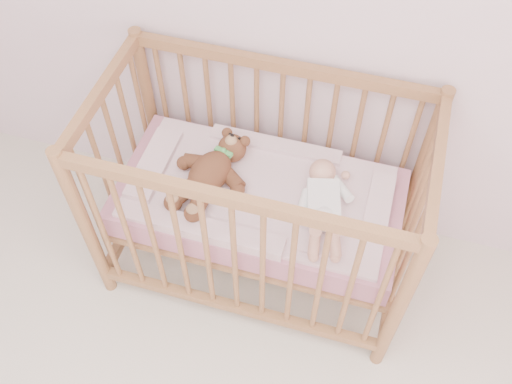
% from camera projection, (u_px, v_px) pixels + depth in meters
% --- Properties ---
extents(crib, '(1.36, 0.76, 1.00)m').
position_uv_depth(crib, '(259.00, 200.00, 2.48)').
color(crib, '#9C6842').
rests_on(crib, floor).
extents(mattress, '(1.22, 0.62, 0.13)m').
position_uv_depth(mattress, '(259.00, 202.00, 2.49)').
color(mattress, '#C57A9A').
rests_on(mattress, crib).
extents(blanket, '(1.10, 0.58, 0.06)m').
position_uv_depth(blanket, '(259.00, 192.00, 2.43)').
color(blanket, pink).
rests_on(blanket, mattress).
extents(baby, '(0.36, 0.55, 0.12)m').
position_uv_depth(baby, '(324.00, 199.00, 2.31)').
color(baby, white).
rests_on(baby, blanket).
extents(teddy_bear, '(0.47, 0.57, 0.14)m').
position_uv_depth(teddy_bear, '(210.00, 172.00, 2.38)').
color(teddy_bear, brown).
rests_on(teddy_bear, blanket).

